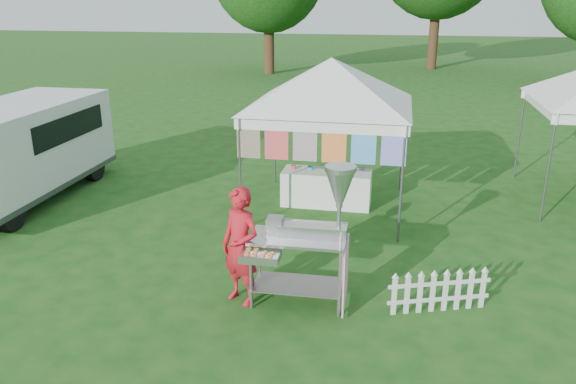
# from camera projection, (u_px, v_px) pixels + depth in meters

# --- Properties ---
(ground) EXTENTS (120.00, 120.00, 0.00)m
(ground) POSITION_uv_depth(u_px,v_px,m) (297.00, 291.00, 8.19)
(ground) COLOR #164A15
(ground) RESTS_ON ground
(canopy_main) EXTENTS (4.24, 4.24, 3.45)m
(canopy_main) POSITION_uv_depth(u_px,v_px,m) (332.00, 58.00, 10.44)
(canopy_main) COLOR #59595E
(canopy_main) RESTS_ON ground
(donut_cart) EXTENTS (1.44, 1.02, 2.01)m
(donut_cart) POSITION_uv_depth(u_px,v_px,m) (314.00, 226.00, 7.48)
(donut_cart) COLOR gray
(donut_cart) RESTS_ON ground
(vendor) EXTENTS (0.73, 0.64, 1.68)m
(vendor) POSITION_uv_depth(u_px,v_px,m) (240.00, 246.00, 7.66)
(vendor) COLOR red
(vendor) RESTS_ON ground
(cargo_van) EXTENTS (2.00, 4.84, 2.00)m
(cargo_van) POSITION_uv_depth(u_px,v_px,m) (19.00, 149.00, 11.66)
(cargo_van) COLOR silver
(cargo_van) RESTS_ON ground
(picket_fence) EXTENTS (1.36, 0.51, 0.56)m
(picket_fence) POSITION_uv_depth(u_px,v_px,m) (439.00, 292.00, 7.58)
(picket_fence) COLOR silver
(picket_fence) RESTS_ON ground
(display_table) EXTENTS (1.80, 0.70, 0.71)m
(display_table) POSITION_uv_depth(u_px,v_px,m) (326.00, 188.00, 11.51)
(display_table) COLOR white
(display_table) RESTS_ON ground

